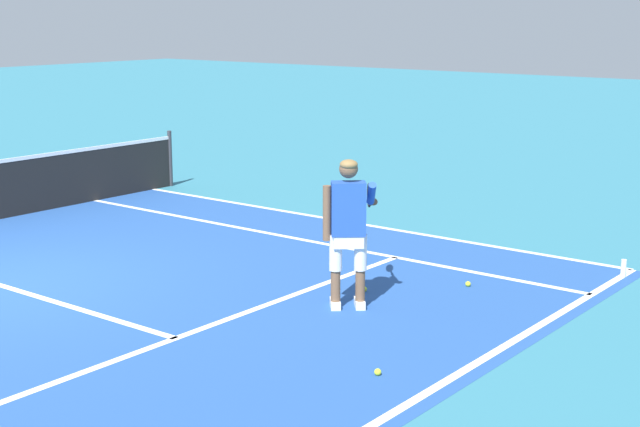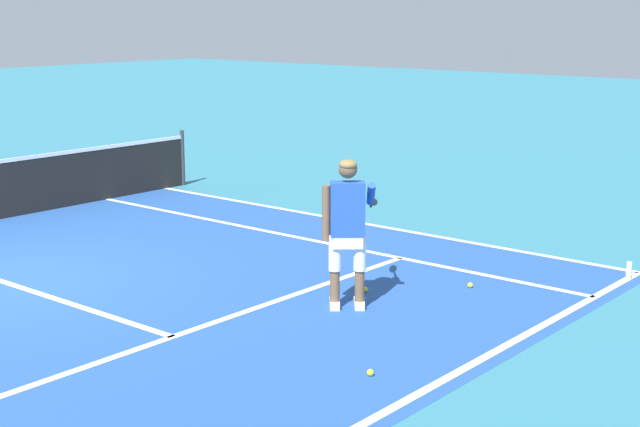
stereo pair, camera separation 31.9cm
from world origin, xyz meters
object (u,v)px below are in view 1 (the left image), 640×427
object	(u,v)px
tennis_player	(349,223)
tennis_ball_by_baseline	(468,284)
tennis_ball_near_feet	(378,372)
water_bottle	(623,268)
tennis_ball_mid_court	(364,289)

from	to	relation	value
tennis_player	tennis_ball_by_baseline	size ratio (longest dim) A/B	25.95
tennis_ball_near_feet	water_bottle	distance (m)	4.67
tennis_ball_mid_court	water_bottle	bearing A→B (deg)	-41.08
water_bottle	tennis_ball_mid_court	bearing A→B (deg)	138.92
tennis_ball_by_baseline	water_bottle	bearing A→B (deg)	-40.36
tennis_ball_near_feet	tennis_ball_by_baseline	size ratio (longest dim) A/B	1.00
tennis_ball_near_feet	tennis_ball_by_baseline	distance (m)	3.13
tennis_ball_near_feet	water_bottle	bearing A→B (deg)	-7.33
tennis_player	tennis_ball_near_feet	bearing A→B (deg)	-136.01
tennis_ball_by_baseline	water_bottle	xyz separation A→B (m)	(1.58, -1.35, 0.08)
tennis_ball_mid_court	tennis_player	bearing A→B (deg)	-161.13
tennis_ball_by_baseline	tennis_ball_near_feet	bearing A→B (deg)	-166.15
tennis_ball_near_feet	tennis_ball_mid_court	xyz separation A→B (m)	(2.08, 1.63, 0.00)
water_bottle	tennis_ball_by_baseline	bearing A→B (deg)	139.64
tennis_ball_by_baseline	water_bottle	size ratio (longest dim) A/B	0.29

